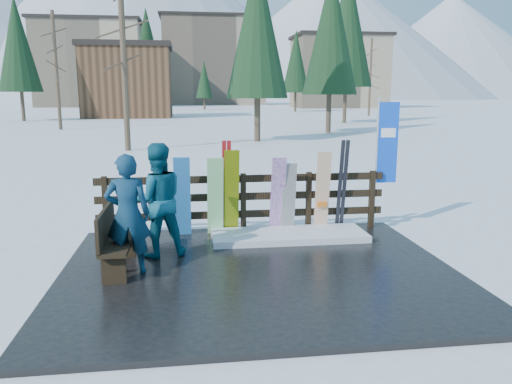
{
  "coord_description": "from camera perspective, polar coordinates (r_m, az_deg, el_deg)",
  "views": [
    {
      "loc": [
        -1.02,
        -7.21,
        2.73
      ],
      "look_at": [
        0.09,
        1.0,
        1.1
      ],
      "focal_mm": 35.0,
      "sensor_mm": 36.0,
      "label": 1
    }
  ],
  "objects": [
    {
      "name": "snowboard_5",
      "position": [
        9.72,
        7.6,
        -0.0
      ],
      "size": [
        0.27,
        0.23,
        1.58
      ],
      "primitive_type": "cube",
      "rotation": [
        0.13,
        0.0,
        0.0
      ],
      "color": "silver",
      "rests_on": "deck"
    },
    {
      "name": "trees",
      "position": [
        56.91,
        -3.41,
        14.42
      ],
      "size": [
        42.28,
        68.63,
        13.76
      ],
      "color": "#382B1E",
      "rests_on": "ground"
    },
    {
      "name": "fence",
      "position": [
        9.68,
        -1.46,
        -0.76
      ],
      "size": [
        5.6,
        0.1,
        1.15
      ],
      "color": "black",
      "rests_on": "deck"
    },
    {
      "name": "mountains",
      "position": [
        339.1,
        -9.75,
        19.0
      ],
      "size": [
        520.0,
        260.0,
        120.0
      ],
      "color": "white",
      "rests_on": "ground"
    },
    {
      "name": "snow_patch",
      "position": [
        9.36,
        3.78,
        -4.96
      ],
      "size": [
        2.86,
        1.0,
        0.12
      ],
      "primitive_type": "cube",
      "color": "white",
      "rests_on": "deck"
    },
    {
      "name": "person_back",
      "position": [
        8.32,
        -11.23,
        -0.94
      ],
      "size": [
        1.05,
        0.9,
        1.88
      ],
      "primitive_type": "imported",
      "rotation": [
        0.0,
        0.0,
        3.37
      ],
      "color": "#11516A",
      "rests_on": "deck"
    },
    {
      "name": "snowboard_2",
      "position": [
        9.4,
        -2.82,
        -0.07
      ],
      "size": [
        0.28,
        0.41,
        1.65
      ],
      "primitive_type": "cube",
      "rotation": [
        0.23,
        0.0,
        0.0
      ],
      "color": "#BBD700",
      "rests_on": "deck"
    },
    {
      "name": "snowboard_0",
      "position": [
        9.39,
        -8.4,
        -0.58
      ],
      "size": [
        0.3,
        0.35,
        1.53
      ],
      "primitive_type": "cube",
      "rotation": [
        0.21,
        0.0,
        0.0
      ],
      "color": "#2772BF",
      "rests_on": "deck"
    },
    {
      "name": "rental_flag",
      "position": [
        10.28,
        14.52,
        4.94
      ],
      "size": [
        0.45,
        0.04,
        2.6
      ],
      "color": "silver",
      "rests_on": "deck"
    },
    {
      "name": "ground",
      "position": [
        7.78,
        0.35,
        -9.41
      ],
      "size": [
        700.0,
        700.0,
        0.0
      ],
      "primitive_type": "plane",
      "color": "white",
      "rests_on": "ground"
    },
    {
      "name": "person_front",
      "position": [
        7.61,
        -14.44,
        -2.49
      ],
      "size": [
        0.67,
        0.45,
        1.81
      ],
      "primitive_type": "imported",
      "rotation": [
        0.0,
        0.0,
        3.17
      ],
      "color": "navy",
      "rests_on": "deck"
    },
    {
      "name": "resort_buildings",
      "position": [
        122.84,
        -6.94,
        14.33
      ],
      "size": [
        73.0,
        87.6,
        22.6
      ],
      "color": "tan",
      "rests_on": "ground"
    },
    {
      "name": "bench",
      "position": [
        7.89,
        -15.97,
        -5.01
      ],
      "size": [
        0.41,
        1.5,
        0.97
      ],
      "color": "black",
      "rests_on": "deck"
    },
    {
      "name": "ski_pair_a",
      "position": [
        9.45,
        -3.39,
        0.48
      ],
      "size": [
        0.16,
        0.28,
        1.82
      ],
      "color": "#A11318",
      "rests_on": "deck"
    },
    {
      "name": "snowboard_3",
      "position": [
        9.53,
        2.5,
        -0.39
      ],
      "size": [
        0.27,
        0.37,
        1.5
      ],
      "primitive_type": "cube",
      "rotation": [
        0.23,
        0.0,
        0.0
      ],
      "color": "silver",
      "rests_on": "deck"
    },
    {
      "name": "ski_pair_b",
      "position": [
        9.88,
        9.82,
        0.75
      ],
      "size": [
        0.17,
        0.29,
        1.8
      ],
      "color": "black",
      "rests_on": "deck"
    },
    {
      "name": "snowboard_1",
      "position": [
        9.4,
        -4.66,
        -0.53
      ],
      "size": [
        0.3,
        0.37,
        1.51
      ],
      "primitive_type": "cube",
      "rotation": [
        0.22,
        0.0,
        0.0
      ],
      "color": "white",
      "rests_on": "deck"
    },
    {
      "name": "snowboard_4",
      "position": [
        9.59,
        3.75,
        -0.7
      ],
      "size": [
        0.26,
        0.24,
        1.38
      ],
      "primitive_type": "cube",
      "rotation": [
        0.16,
        0.0,
        0.0
      ],
      "color": "black",
      "rests_on": "deck"
    },
    {
      "name": "deck",
      "position": [
        7.77,
        0.35,
        -9.14
      ],
      "size": [
        6.0,
        5.0,
        0.08
      ],
      "primitive_type": "cube",
      "color": "black",
      "rests_on": "ground"
    }
  ]
}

